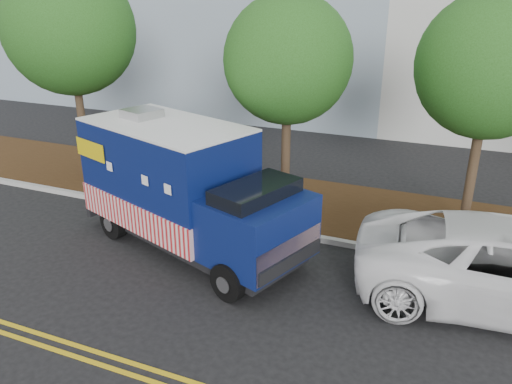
% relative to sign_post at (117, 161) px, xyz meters
% --- Properties ---
extents(ground, '(120.00, 120.00, 0.00)m').
position_rel_sign_post_xyz_m(ground, '(4.54, -1.99, -1.20)').
color(ground, black).
rests_on(ground, ground).
extents(curb, '(120.00, 0.18, 0.15)m').
position_rel_sign_post_xyz_m(curb, '(4.54, -0.59, -1.12)').
color(curb, '#9E9E99').
rests_on(curb, ground).
extents(mulch_strip, '(120.00, 4.00, 0.15)m').
position_rel_sign_post_xyz_m(mulch_strip, '(4.54, 1.51, -1.12)').
color(mulch_strip, black).
rests_on(mulch_strip, ground).
extents(centerline_near, '(120.00, 0.10, 0.01)m').
position_rel_sign_post_xyz_m(centerline_near, '(4.54, -6.44, -1.19)').
color(centerline_near, gold).
rests_on(centerline_near, ground).
extents(centerline_far, '(120.00, 0.10, 0.01)m').
position_rel_sign_post_xyz_m(centerline_far, '(4.54, -6.69, -1.19)').
color(centerline_far, gold).
rests_on(centerline_far, ground).
extents(tree_a, '(4.14, 4.14, 7.15)m').
position_rel_sign_post_xyz_m(tree_a, '(-1.99, 0.87, 3.87)').
color(tree_a, '#38281C').
rests_on(tree_a, ground).
extents(tree_b, '(3.50, 3.50, 6.24)m').
position_rel_sign_post_xyz_m(tree_b, '(5.34, 0.86, 3.28)').
color(tree_b, '#38281C').
rests_on(tree_b, ground).
extents(tree_c, '(3.66, 3.66, 6.32)m').
position_rel_sign_post_xyz_m(tree_c, '(10.35, 1.64, 3.28)').
color(tree_c, '#38281C').
rests_on(tree_c, ground).
extents(sign_post, '(0.06, 0.06, 2.40)m').
position_rel_sign_post_xyz_m(sign_post, '(0.00, 0.00, 0.00)').
color(sign_post, '#473828').
rests_on(sign_post, ground).
extents(food_truck, '(6.80, 4.31, 3.38)m').
position_rel_sign_post_xyz_m(food_truck, '(3.62, -2.06, 0.33)').
color(food_truck, black).
rests_on(food_truck, ground).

